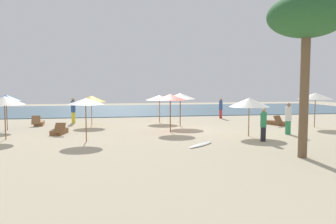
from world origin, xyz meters
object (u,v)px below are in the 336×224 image
Objects in this scene: umbrella_7 at (4,100)px; umbrella_8 at (315,96)px; umbrella_2 at (170,97)px; umbrella_4 at (180,96)px; umbrella_1 at (86,101)px; umbrella_6 at (91,99)px; umbrella_0 at (159,98)px; palm_2 at (307,19)px; umbrella_5 at (249,102)px; surfboard at (201,145)px; lounger_0 at (59,131)px; umbrella_3 at (6,98)px; lounger_1 at (39,123)px; person_1 at (263,125)px; person_3 at (221,108)px; person_0 at (73,110)px; lounger_2 at (277,123)px; person_2 at (288,119)px.

umbrella_8 is at bearing 5.38° from umbrella_7.
umbrella_4 is at bearing 65.27° from umbrella_2.
umbrella_6 is (-0.07, 6.43, -0.16)m from umbrella_1.
palm_2 is (3.86, -12.94, 3.52)m from umbrella_0.
umbrella_5 is at bearing -34.73° from umbrella_6.
umbrella_4 reaches higher than surfboard.
umbrella_2 is 1.30× the size of lounger_0.
umbrella_2 reaches higher than umbrella_7.
umbrella_8 is (5.83, 2.80, 0.22)m from umbrella_5.
umbrella_3 is 1.30× the size of lounger_1.
umbrella_0 is at bearing 154.67° from umbrella_8.
umbrella_7 reaches higher than umbrella_1.
person_1 is at bearing -9.54° from umbrella_1.
person_3 is at bearing 43.56° from umbrella_1.
person_0 is at bearing 100.15° from umbrella_1.
umbrella_2 reaches higher than person_3.
lounger_2 is 0.97× the size of person_2.
person_0 is (3.68, 3.34, -1.08)m from umbrella_3.
umbrella_2 is 5.27m from surfboard.
surfboard is (-3.39, -0.54, -0.82)m from person_1.
umbrella_6 is (-4.87, 3.66, -0.23)m from umbrella_2.
person_2 is 6.47m from surfboard.
lounger_1 is at bearing 85.85° from umbrella_7.
umbrella_6 is 6.58m from umbrella_7.
umbrella_7 is at bearing -149.60° from person_3.
umbrella_2 is 9.12m from umbrella_7.
person_0 is 14.33m from person_1.
lounger_0 is (-10.52, 2.58, -1.71)m from umbrella_5.
umbrella_2 reaches higher than umbrella_0.
person_1 is (12.58, -8.91, 0.69)m from lounger_1.
umbrella_1 is at bearing -58.93° from lounger_0.
person_1 is (14.01, -6.59, -1.17)m from umbrella_3.
lounger_1 is at bearing 114.00° from lounger_0.
umbrella_4 is 1.22× the size of person_0.
umbrella_0 is 1.25× the size of person_3.
umbrella_1 is 1.30× the size of person_3.
person_0 is at bearing 141.62° from umbrella_5.
umbrella_2 is at bearing -36.88° from umbrella_6.
umbrella_5 is 2.70m from person_2.
person_1 is 5.87m from palm_2.
umbrella_5 is 2.05m from person_1.
umbrella_5 reaches higher than person_1.
lounger_1 is (-9.68, 2.22, -1.90)m from umbrella_4.
umbrella_0 is at bearing 14.53° from umbrella_3.
umbrella_8 is 1.36× the size of lounger_1.
umbrella_8 is 10.72m from surfboard.
umbrella_0 is at bearing 36.41° from lounger_0.
lounger_1 is at bearing 164.93° from umbrella_6.
umbrella_5 is 0.35× the size of palm_2.
person_1 is (0.03, -1.77, -1.03)m from umbrella_5.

